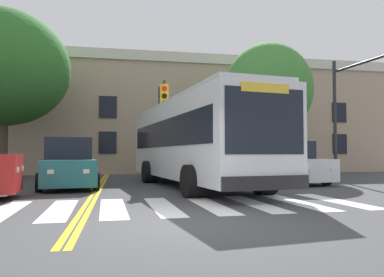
% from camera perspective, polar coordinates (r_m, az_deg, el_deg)
% --- Properties ---
extents(ground_plane, '(120.00, 120.00, 0.00)m').
position_cam_1_polar(ground_plane, '(7.14, -0.32, -12.85)').
color(ground_plane, '#424244').
extents(crosswalk, '(10.39, 3.89, 0.01)m').
position_cam_1_polar(crosswalk, '(9.44, -4.48, -10.25)').
color(crosswalk, white).
rests_on(crosswalk, ground).
extents(lane_line_yellow_inner, '(0.12, 36.00, 0.01)m').
position_cam_1_polar(lane_line_yellow_inner, '(23.34, -13.09, -5.48)').
color(lane_line_yellow_inner, gold).
rests_on(lane_line_yellow_inner, ground).
extents(lane_line_yellow_outer, '(0.12, 36.00, 0.01)m').
position_cam_1_polar(lane_line_yellow_outer, '(23.33, -12.70, -5.49)').
color(lane_line_yellow_outer, gold).
rests_on(lane_line_yellow_outer, ground).
extents(city_bus, '(4.01, 11.71, 3.37)m').
position_cam_1_polar(city_bus, '(14.86, 0.18, -0.29)').
color(city_bus, white).
rests_on(city_bus, ground).
extents(car_teal_near_lane, '(2.57, 4.93, 1.91)m').
position_cam_1_polar(car_teal_near_lane, '(15.22, -18.35, -3.90)').
color(car_teal_near_lane, '#236B70').
rests_on(car_teal_near_lane, ground).
extents(car_white_far_lane, '(2.49, 4.91, 1.86)m').
position_cam_1_polar(car_white_far_lane, '(17.37, 14.25, -3.80)').
color(car_white_far_lane, white).
rests_on(car_white_far_lane, ground).
extents(car_grey_behind_bus, '(2.58, 4.84, 2.19)m').
position_cam_1_polar(car_grey_behind_bus, '(25.60, -4.03, -2.94)').
color(car_grey_behind_bus, slate).
rests_on(car_grey_behind_bus, ground).
extents(traffic_light_near_corner, '(0.66, 4.03, 5.79)m').
position_cam_1_polar(traffic_light_near_corner, '(18.14, 24.03, 6.00)').
color(traffic_light_near_corner, '#28282D').
rests_on(traffic_light_near_corner, ground).
extents(traffic_light_overhead, '(0.46, 3.88, 4.71)m').
position_cam_1_polar(traffic_light_overhead, '(17.37, -4.65, 3.83)').
color(traffic_light_overhead, '#28282D').
rests_on(traffic_light_overhead, ground).
extents(street_tree_curbside_large, '(6.90, 6.92, 7.51)m').
position_cam_1_polar(street_tree_curbside_large, '(21.58, 11.57, 7.26)').
color(street_tree_curbside_large, brown).
rests_on(street_tree_curbside_large, ground).
extents(street_tree_curbside_small, '(9.30, 9.29, 8.56)m').
position_cam_1_polar(street_tree_curbside_small, '(21.35, -26.99, 9.53)').
color(street_tree_curbside_small, '#4C3D2D').
rests_on(street_tree_curbside_small, ground).
extents(building_facade, '(40.36, 9.82, 8.03)m').
position_cam_1_polar(building_facade, '(29.10, -12.41, 3.06)').
color(building_facade, tan).
rests_on(building_facade, ground).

